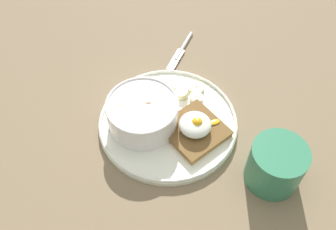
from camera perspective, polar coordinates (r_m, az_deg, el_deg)
The scene contains 11 objects.
ground_plane at distance 74.01cm, azimuth 0.00°, elevation -1.87°, with size 120.00×120.00×2.00cm, color #79664C.
plate at distance 72.55cm, azimuth 0.00°, elevation -1.05°, with size 26.89×26.89×1.60cm.
oatmeal_bowl at distance 69.89cm, azimuth -3.88°, elevation 0.31°, with size 13.55×13.55×5.90cm.
toast_slice at distance 70.22cm, azimuth 4.00°, elevation -2.48°, with size 13.43×13.43×1.42cm.
poached_egg at distance 68.66cm, azimuth 4.16°, elevation -1.53°, with size 6.82×7.47×3.14cm.
banana_slice_front at distance 75.91cm, azimuth 2.09°, elevation 3.28°, with size 2.87×2.76×1.51cm.
banana_slice_left at distance 77.86cm, azimuth 1.45°, elevation 4.74°, with size 4.33×4.33×1.04cm.
banana_slice_back at distance 75.58cm, azimuth 4.34°, elevation 2.63°, with size 3.87×3.88×1.12cm.
banana_slice_right at distance 77.44cm, azimuth 4.28°, elevation 4.15°, with size 4.31×4.30×0.92cm.
coffee_mug at distance 65.84cm, azimuth 16.10°, elevation -7.31°, with size 9.46×9.46×8.44cm.
knife at distance 86.51cm, azimuth 1.99°, elevation 9.76°, with size 2.50×13.36×0.80cm.
Camera 1 is at (20.67, -37.53, 61.34)cm, focal length 40.00 mm.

